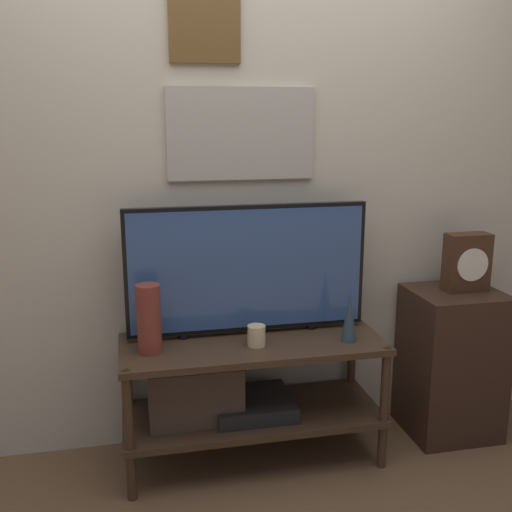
% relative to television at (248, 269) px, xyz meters
% --- Properties ---
extents(ground_plane, '(12.00, 12.00, 0.00)m').
position_rel_television_xyz_m(ground_plane, '(-0.00, -0.37, -0.89)').
color(ground_plane, brown).
extents(wall_back, '(6.40, 0.08, 2.70)m').
position_rel_television_xyz_m(wall_back, '(-0.01, 0.18, 0.47)').
color(wall_back, beige).
rests_on(wall_back, ground_plane).
extents(media_console, '(1.18, 0.46, 0.58)m').
position_rel_television_xyz_m(media_console, '(-0.10, -0.10, -0.53)').
color(media_console, '#422D1E').
rests_on(media_console, ground_plane).
extents(television, '(1.10, 0.05, 0.60)m').
position_rel_television_xyz_m(television, '(0.00, 0.00, 0.00)').
color(television, black).
rests_on(television, media_console).
extents(vase_slim_bronze, '(0.07, 0.07, 0.23)m').
position_rel_television_xyz_m(vase_slim_bronze, '(0.42, -0.19, -0.19)').
color(vase_slim_bronze, '#2D4251').
rests_on(vase_slim_bronze, media_console).
extents(vase_tall_ceramic, '(0.10, 0.10, 0.30)m').
position_rel_television_xyz_m(vase_tall_ceramic, '(-0.46, -0.13, -0.16)').
color(vase_tall_ceramic, brown).
rests_on(vase_tall_ceramic, media_console).
extents(candle_jar, '(0.08, 0.08, 0.09)m').
position_rel_television_xyz_m(candle_jar, '(0.00, -0.16, -0.26)').
color(candle_jar, beige).
rests_on(candle_jar, media_console).
extents(side_table, '(0.43, 0.39, 0.74)m').
position_rel_television_xyz_m(side_table, '(1.01, -0.07, -0.52)').
color(side_table, '#382319').
rests_on(side_table, ground_plane).
extents(mantel_clock, '(0.21, 0.11, 0.28)m').
position_rel_television_xyz_m(mantel_clock, '(1.06, -0.06, -0.01)').
color(mantel_clock, '#422819').
rests_on(mantel_clock, side_table).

